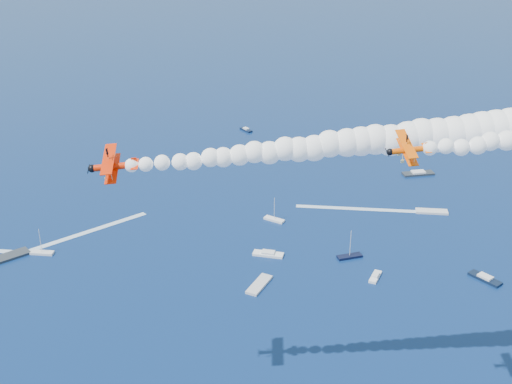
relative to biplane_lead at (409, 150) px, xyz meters
The scene contains 5 objects.
biplane_lead is the anchor object (origin of this frame).
biplane_trail 48.57m from the biplane_lead, 153.80° to the right, with size 8.45×9.48×5.71m, color #F22805, non-canonical shape.
smoke_trail_trail 15.50m from the biplane_lead, behind, with size 58.22×46.68×12.35m, color white, non-canonical shape.
spectator_boats 91.02m from the biplane_lead, 104.98° to the left, with size 228.14×154.21×0.70m.
boat_wakes 116.50m from the biplane_lead, 158.64° to the left, with size 115.35×104.54×0.04m.
Camera 1 is at (57.77, -55.19, 98.10)m, focal length 48.00 mm.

